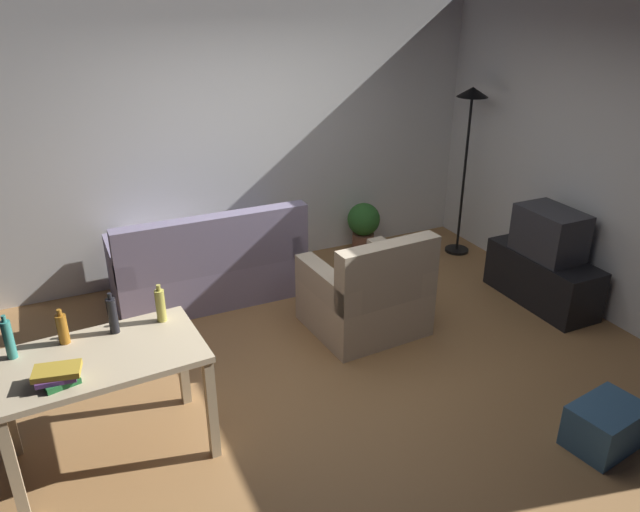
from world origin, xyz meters
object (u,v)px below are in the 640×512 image
at_px(tv, 550,233).
at_px(book_stack, 58,375).
at_px(tv_stand, 542,278).
at_px(bottle_squat, 160,305).
at_px(bottle_dark, 113,315).
at_px(desk, 102,370).
at_px(potted_plant, 364,224).
at_px(torchiere_lamp, 469,126).
at_px(armchair, 367,296).
at_px(bottle_amber, 62,328).
at_px(storage_box, 605,426).
at_px(couch, 209,267).
at_px(bottle_tall, 9,339).

bearing_deg(tv, book_stack, 98.55).
height_order(tv_stand, bottle_squat, bottle_squat).
bearing_deg(book_stack, bottle_dark, 49.76).
bearing_deg(desk, tv, 2.67).
bearing_deg(potted_plant, tv, -60.52).
distance_m(tv_stand, book_stack, 4.27).
distance_m(bottle_dark, book_stack, 0.56).
bearing_deg(torchiere_lamp, armchair, -149.05).
xyz_separation_m(desk, bottle_squat, (0.42, 0.24, 0.22)).
distance_m(armchair, bottle_amber, 2.49).
distance_m(tv_stand, storage_box, 1.98).
bearing_deg(torchiere_lamp, tv, -89.84).
relative_size(couch, desk, 1.41).
relative_size(storage_box, bottle_tall, 1.69).
height_order(couch, storage_box, couch).
distance_m(tv, armchair, 1.80).
height_order(desk, potted_plant, desk).
bearing_deg(torchiere_lamp, book_stack, -155.38).
height_order(bottle_amber, bottle_dark, bottle_dark).
xyz_separation_m(storage_box, book_stack, (-3.15, 1.05, 0.66)).
bearing_deg(bottle_squat, tv, 3.06).
bearing_deg(torchiere_lamp, storage_box, -109.20).
xyz_separation_m(armchair, bottle_squat, (-1.79, -0.43, 0.55)).
bearing_deg(bottle_tall, bottle_amber, 8.16).
relative_size(potted_plant, book_stack, 2.08).
bearing_deg(tv_stand, potted_plant, 29.39).
distance_m(tv, storage_box, 2.05).
bearing_deg(tv_stand, bottle_amber, 92.85).
bearing_deg(book_stack, bottle_tall, 121.07).
height_order(potted_plant, bottle_tall, bottle_tall).
height_order(tv, bottle_tall, bottle_tall).
bearing_deg(bottle_dark, couch, 57.73).
xyz_separation_m(armchair, book_stack, (-2.44, -0.87, 0.49)).
bearing_deg(book_stack, desk, 40.30).
xyz_separation_m(couch, torchiere_lamp, (2.81, -0.12, 1.11)).
xyz_separation_m(tv, storage_box, (-1.04, -1.68, -0.55)).
bearing_deg(desk, tv_stand, 2.68).
bearing_deg(potted_plant, storage_box, -91.10).
bearing_deg(bottle_squat, torchiere_lamp, 22.72).
height_order(armchair, bottle_squat, bottle_squat).
distance_m(torchiere_lamp, bottle_squat, 3.86).
bearing_deg(bottle_amber, couch, 50.78).
bearing_deg(potted_plant, bottle_amber, -148.59).
height_order(bottle_squat, book_stack, bottle_squat).
distance_m(tv_stand, bottle_dark, 3.88).
xyz_separation_m(couch, tv, (2.81, -1.41, 0.39)).
distance_m(torchiere_lamp, storage_box, 3.39).
relative_size(tv_stand, bottle_amber, 4.75).
bearing_deg(couch, torchiere_lamp, 177.54).
bearing_deg(bottle_squat, potted_plant, 36.75).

